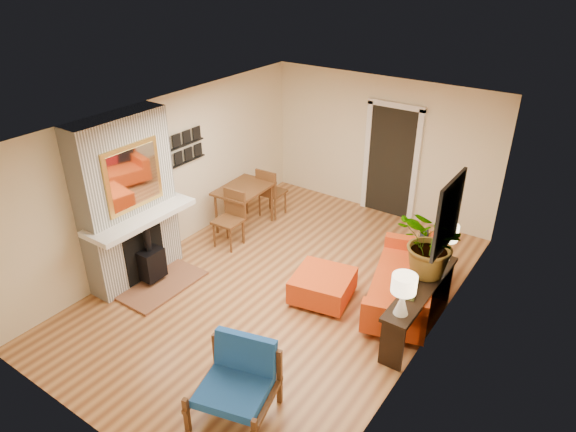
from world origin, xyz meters
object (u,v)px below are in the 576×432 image
at_px(blue_chair, 238,377).
at_px(lamp_far, 446,238).
at_px(dining_table, 248,196).
at_px(console_table, 421,295).
at_px(ottoman, 323,285).
at_px(houseplant, 434,243).
at_px(sofa, 409,283).
at_px(lamp_near, 403,290).

bearing_deg(blue_chair, lamp_far, 70.68).
xyz_separation_m(blue_chair, dining_table, (-2.53, 3.33, 0.17)).
bearing_deg(console_table, dining_table, 165.62).
bearing_deg(ottoman, lamp_far, 33.12).
relative_size(dining_table, console_table, 0.99).
height_order(blue_chair, houseplant, houseplant).
bearing_deg(houseplant, ottoman, -163.46).
bearing_deg(dining_table, houseplant, -10.25).
xyz_separation_m(console_table, houseplant, (-0.01, 0.28, 0.64)).
distance_m(ottoman, lamp_far, 1.87).
distance_m(ottoman, dining_table, 2.51).
bearing_deg(dining_table, blue_chair, -52.82).
bearing_deg(sofa, dining_table, 172.22).
bearing_deg(dining_table, lamp_far, -2.43).
bearing_deg(blue_chair, lamp_near, 56.94).
relative_size(console_table, lamp_far, 3.43).
xyz_separation_m(sofa, console_table, (0.35, -0.48, 0.24)).
relative_size(sofa, lamp_near, 3.94).
bearing_deg(ottoman, sofa, 30.37).
distance_m(console_table, houseplant, 0.70).
distance_m(lamp_near, houseplant, 0.98).
bearing_deg(lamp_far, sofa, -139.44).
bearing_deg(lamp_near, blue_chair, -123.06).
relative_size(dining_table, lamp_near, 3.38).
bearing_deg(lamp_far, dining_table, 177.57).
bearing_deg(lamp_far, console_table, -90.00).
bearing_deg(lamp_near, houseplant, 90.59).
bearing_deg(lamp_far, houseplant, -91.14).
bearing_deg(ottoman, console_table, 5.58).
bearing_deg(lamp_near, ottoman, 158.59).
relative_size(sofa, lamp_far, 3.94).
height_order(ottoman, lamp_near, lamp_near).
relative_size(lamp_near, lamp_far, 1.00).
bearing_deg(dining_table, console_table, -14.38).
bearing_deg(dining_table, lamp_near, -23.99).
height_order(sofa, console_table, sofa).
bearing_deg(houseplant, dining_table, 169.75).
height_order(ottoman, console_table, console_table).
relative_size(sofa, blue_chair, 2.10).
height_order(sofa, lamp_near, lamp_near).
relative_size(dining_table, lamp_far, 3.38).
bearing_deg(houseplant, lamp_far, 88.86).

